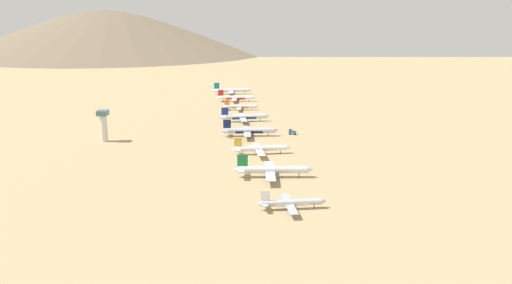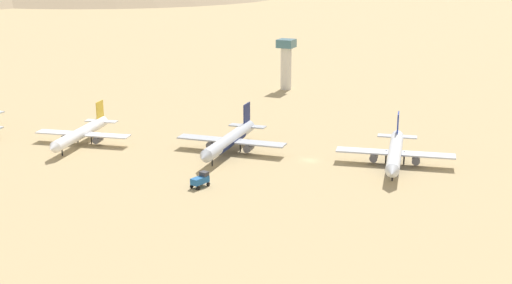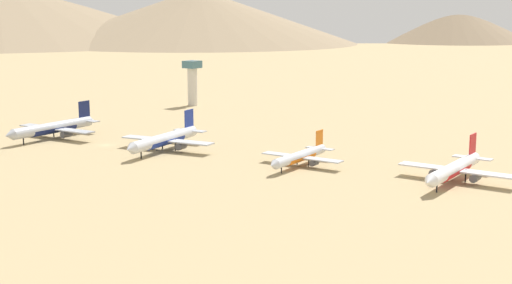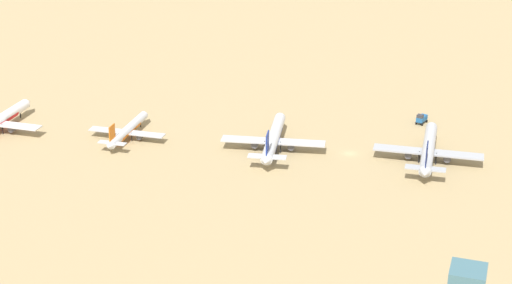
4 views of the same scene
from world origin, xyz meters
TOP-DOWN VIEW (x-y plane):
  - ground_plane at (0.00, 0.00)m, footprint 2051.27×2051.27m
  - parked_jet_3 at (2.20, -25.15)m, footprint 42.96×34.94m
  - parked_jet_4 at (-4.75, 24.61)m, footprint 42.32×34.63m
  - parked_jet_5 at (-11.30, 74.61)m, footprint 33.20×26.96m
  - service_truck at (34.18, -18.68)m, footprint 5.62×3.90m

SIDE VIEW (x-z plane):
  - ground_plane at x=0.00m, z-range 0.00..0.00m
  - service_truck at x=34.18m, z-range 0.13..4.03m
  - parked_jet_5 at x=-11.30m, z-range -1.60..7.97m
  - parked_jet_4 at x=-4.75m, z-range -2.05..10.20m
  - parked_jet_3 at x=2.20m, z-range -2.07..10.31m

